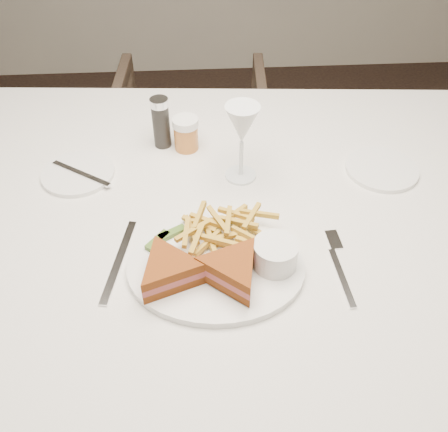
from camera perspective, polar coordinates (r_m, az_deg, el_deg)
table at (r=1.29m, az=-0.14°, el=-12.29°), size 1.63×1.15×0.75m
chair_far at (r=2.03m, az=-3.70°, el=8.96°), size 0.61×0.58×0.60m
table_setting at (r=0.95m, az=-0.65°, el=-0.37°), size 0.83×0.62×0.18m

